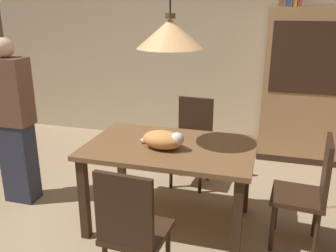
% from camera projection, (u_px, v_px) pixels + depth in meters
% --- Properties ---
extents(ground, '(10.00, 10.00, 0.00)m').
position_uv_depth(ground, '(141.00, 248.00, 2.96)').
color(ground, tan).
extents(back_wall, '(6.40, 0.10, 2.90)m').
position_uv_depth(back_wall, '(206.00, 38.00, 4.92)').
color(back_wall, beige).
rests_on(back_wall, ground).
extents(dining_table, '(1.40, 0.90, 0.75)m').
position_uv_depth(dining_table, '(170.00, 156.00, 3.10)').
color(dining_table, brown).
rests_on(dining_table, ground).
extents(chair_far_back, '(0.43, 0.43, 0.93)m').
position_uv_depth(chair_far_back, '(193.00, 138.00, 3.94)').
color(chair_far_back, '#382316').
rests_on(chair_far_back, ground).
extents(chair_right_side, '(0.43, 0.43, 0.93)m').
position_uv_depth(chair_right_side, '(309.00, 189.00, 2.84)').
color(chair_right_side, '#382316').
rests_on(chair_right_side, ground).
extents(chair_near_front, '(0.42, 0.42, 0.93)m').
position_uv_depth(chair_near_front, '(132.00, 228.00, 2.34)').
color(chair_near_front, '#382316').
rests_on(chair_near_front, ground).
extents(cat_sleeping, '(0.39, 0.25, 0.16)m').
position_uv_depth(cat_sleeping, '(164.00, 140.00, 2.98)').
color(cat_sleeping, '#E59951').
rests_on(cat_sleeping, dining_table).
extents(pendant_lamp, '(0.52, 0.52, 1.30)m').
position_uv_depth(pendant_lamp, '(170.00, 33.00, 2.78)').
color(pendant_lamp, '#E0A86B').
extents(hutch_bookcase, '(1.12, 0.45, 1.85)m').
position_uv_depth(hutch_bookcase, '(310.00, 90.00, 4.44)').
color(hutch_bookcase, tan).
rests_on(hutch_bookcase, ground).
extents(person_standing, '(0.36, 0.22, 1.60)m').
position_uv_depth(person_standing, '(14.00, 123.00, 3.47)').
color(person_standing, '#2D3347').
rests_on(person_standing, ground).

